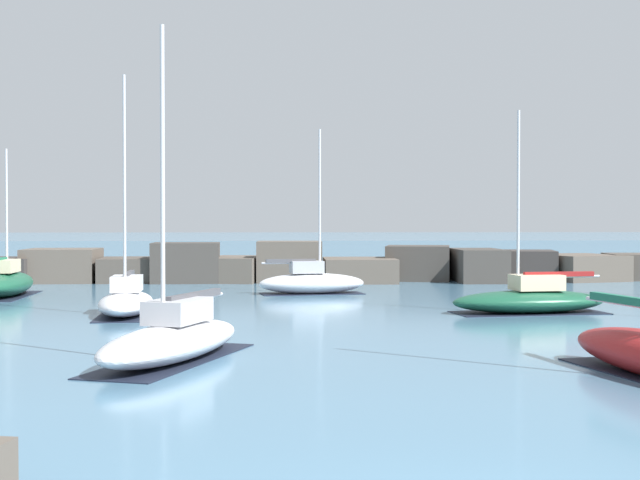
# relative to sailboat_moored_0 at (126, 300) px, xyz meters

# --- Properties ---
(open_sea_beyond) EXTENTS (400.00, 116.00, 0.01)m
(open_sea_beyond) POSITION_rel_sailboat_moored_0_xyz_m (8.30, 79.66, -0.58)
(open_sea_beyond) COLOR teal
(open_sea_beyond) RESTS_ON ground
(breakwater_jetty) EXTENTS (63.20, 6.96, 2.55)m
(breakwater_jetty) POSITION_rel_sailboat_moored_0_xyz_m (9.78, 19.66, 0.35)
(breakwater_jetty) COLOR #383330
(breakwater_jetty) RESTS_ON ground
(sailboat_moored_0) EXTENTS (2.48, 6.43, 9.63)m
(sailboat_moored_0) POSITION_rel_sailboat_moored_0_xyz_m (0.00, 0.00, 0.00)
(sailboat_moored_0) COLOR white
(sailboat_moored_0) RESTS_ON ground
(sailboat_moored_1) EXTENTS (6.84, 3.27, 8.36)m
(sailboat_moored_1) POSITION_rel_sailboat_moored_0_xyz_m (16.56, -0.40, -0.01)
(sailboat_moored_1) COLOR #195138
(sailboat_moored_1) RESTS_ON ground
(sailboat_moored_3) EXTENTS (2.56, 6.98, 7.48)m
(sailboat_moored_3) POSITION_rel_sailboat_moored_0_xyz_m (-7.50, 9.17, 0.12)
(sailboat_moored_3) COLOR #195138
(sailboat_moored_3) RESTS_ON ground
(sailboat_moored_5) EXTENTS (4.52, 7.55, 8.99)m
(sailboat_moored_5) POSITION_rel_sailboat_moored_0_xyz_m (3.13, -12.10, 0.02)
(sailboat_moored_5) COLOR silver
(sailboat_moored_5) RESTS_ON ground
(sailboat_moored_8) EXTENTS (5.82, 2.81, 8.60)m
(sailboat_moored_8) POSITION_rel_sailboat_moored_0_xyz_m (8.04, 9.88, 0.07)
(sailboat_moored_8) COLOR silver
(sailboat_moored_8) RESTS_ON ground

